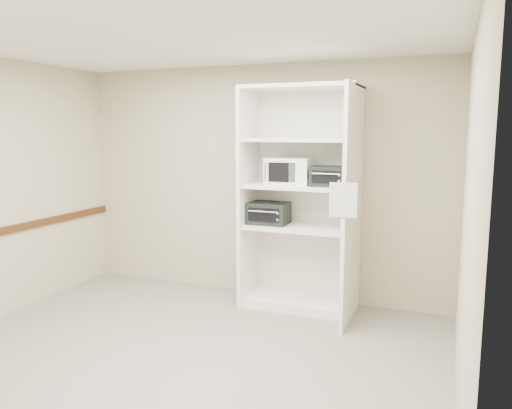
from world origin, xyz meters
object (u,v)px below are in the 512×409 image
at_px(shelving_unit, 304,207).
at_px(toaster_oven_lower, 269,213).
at_px(microwave, 289,171).
at_px(toaster_oven_upper, 329,176).

xyz_separation_m(shelving_unit, toaster_oven_lower, (-0.40, -0.03, -0.09)).
distance_m(shelving_unit, microwave, 0.42).
bearing_deg(toaster_oven_lower, toaster_oven_upper, -1.95).
distance_m(microwave, toaster_oven_upper, 0.45).
height_order(shelving_unit, microwave, shelving_unit).
distance_m(shelving_unit, toaster_oven_upper, 0.44).
bearing_deg(toaster_oven_lower, microwave, 5.95).
bearing_deg(toaster_oven_upper, toaster_oven_lower, 177.95).
bearing_deg(shelving_unit, microwave, -178.59).
relative_size(toaster_oven_upper, toaster_oven_lower, 0.84).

